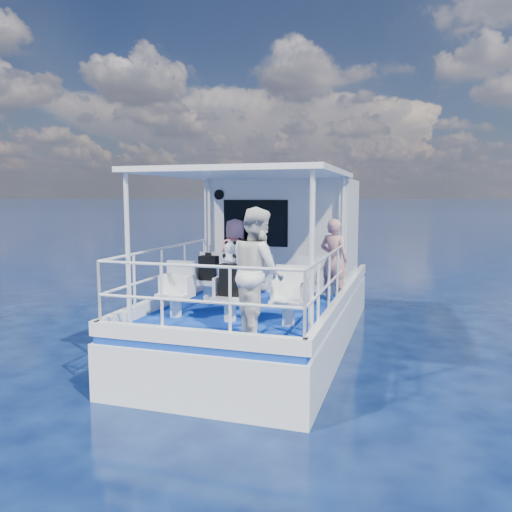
{
  "coord_description": "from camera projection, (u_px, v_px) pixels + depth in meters",
  "views": [
    {
      "loc": [
        2.56,
        -7.99,
        2.74
      ],
      "look_at": [
        0.19,
        -0.4,
        1.81
      ],
      "focal_mm": 35.0,
      "sensor_mm": 36.0,
      "label": 1
    }
  ],
  "objects": [
    {
      "name": "backpack_center",
      "position": [
        231.0,
        280.0,
        7.44
      ],
      "size": [
        0.32,
        0.18,
        0.48
      ],
      "primitive_type": "cube",
      "color": "black",
      "rests_on": "seat_center_aft"
    },
    {
      "name": "seat_port_fwd",
      "position": [
        208.0,
        290.0,
        8.98
      ],
      "size": [
        0.48,
        0.46,
        0.38
      ],
      "primitive_type": "cube",
      "color": "white",
      "rests_on": "deck"
    },
    {
      "name": "compact_camera",
      "position": [
        208.0,
        254.0,
        8.87
      ],
      "size": [
        0.1,
        0.06,
        0.06
      ],
      "primitive_type": "cube",
      "color": "black",
      "rests_on": "backpack_port"
    },
    {
      "name": "canopy_posts",
      "position": [
        248.0,
        243.0,
        8.18
      ],
      "size": [
        2.77,
        2.97,
        2.2
      ],
      "color": "white",
      "rests_on": "deck"
    },
    {
      "name": "seat_port_aft",
      "position": [
        176.0,
        305.0,
        7.75
      ],
      "size": [
        0.48,
        0.46,
        0.38
      ],
      "primitive_type": "cube",
      "color": "white",
      "rests_on": "deck"
    },
    {
      "name": "seat_stbd_fwd",
      "position": [
        306.0,
        296.0,
        8.45
      ],
      "size": [
        0.48,
        0.46,
        0.38
      ],
      "primitive_type": "cube",
      "color": "white",
      "rests_on": "deck"
    },
    {
      "name": "passenger_port_fwd",
      "position": [
        235.0,
        257.0,
        9.52
      ],
      "size": [
        0.56,
        0.41,
        1.44
      ],
      "primitive_type": "imported",
      "rotation": [
        0.0,
        0.0,
        3.09
      ],
      "color": "pink",
      "rests_on": "deck"
    },
    {
      "name": "hull",
      "position": [
        268.0,
        341.0,
        9.6
      ],
      "size": [
        3.0,
        7.0,
        1.6
      ],
      "primitive_type": "cube",
      "color": "white",
      "rests_on": "ground"
    },
    {
      "name": "canopy",
      "position": [
        248.0,
        173.0,
        8.09
      ],
      "size": [
        3.0,
        3.2,
        0.08
      ],
      "primitive_type": "cube",
      "color": "white",
      "rests_on": "cabin"
    },
    {
      "name": "passenger_stbd_fwd",
      "position": [
        334.0,
        260.0,
        8.94
      ],
      "size": [
        0.62,
        0.51,
        1.47
      ],
      "primitive_type": "imported",
      "rotation": [
        0.0,
        0.0,
        2.81
      ],
      "color": "pink",
      "rests_on": "deck"
    },
    {
      "name": "deck",
      "position": [
        268.0,
        297.0,
        9.5
      ],
      "size": [
        2.9,
        6.9,
        0.1
      ],
      "primitive_type": "cube",
      "color": "navy",
      "rests_on": "hull"
    },
    {
      "name": "ground",
      "position": [
        252.0,
        357.0,
        8.65
      ],
      "size": [
        2000.0,
        2000.0,
        0.0
      ],
      "primitive_type": "plane",
      "color": "#071134",
      "rests_on": "ground"
    },
    {
      "name": "panda",
      "position": [
        231.0,
        253.0,
        7.39
      ],
      "size": [
        0.22,
        0.18,
        0.34
      ],
      "primitive_type": null,
      "color": "white",
      "rests_on": "backpack_center"
    },
    {
      "name": "backpack_port",
      "position": [
        209.0,
        268.0,
        8.88
      ],
      "size": [
        0.33,
        0.18,
        0.43
      ],
      "primitive_type": "cube",
      "color": "black",
      "rests_on": "seat_port_fwd"
    },
    {
      "name": "cabin",
      "position": [
        285.0,
        233.0,
        10.6
      ],
      "size": [
        2.85,
        2.0,
        2.2
      ],
      "primitive_type": "cube",
      "color": "white",
      "rests_on": "deck"
    },
    {
      "name": "seat_stbd_aft",
      "position": [
        288.0,
        312.0,
        7.21
      ],
      "size": [
        0.48,
        0.46,
        0.38
      ],
      "primitive_type": "cube",
      "color": "white",
      "rests_on": "deck"
    },
    {
      "name": "railings",
      "position": [
        241.0,
        282.0,
        7.94
      ],
      "size": [
        2.84,
        3.59,
        1.0
      ],
      "primitive_type": null,
      "color": "white",
      "rests_on": "deck"
    },
    {
      "name": "passenger_stbd_aft",
      "position": [
        258.0,
        272.0,
        6.64
      ],
      "size": [
        1.02,
        1.06,
        1.72
      ],
      "primitive_type": "imported",
      "rotation": [
        0.0,
        0.0,
        2.2
      ],
      "color": "silver",
      "rests_on": "deck"
    },
    {
      "name": "seat_center_aft",
      "position": [
        230.0,
        308.0,
        7.48
      ],
      "size": [
        0.48,
        0.46,
        0.38
      ],
      "primitive_type": "cube",
      "color": "white",
      "rests_on": "deck"
    },
    {
      "name": "seat_center_fwd",
      "position": [
        256.0,
        293.0,
        8.71
      ],
      "size": [
        0.48,
        0.46,
        0.38
      ],
      "primitive_type": "cube",
      "color": "white",
      "rests_on": "deck"
    }
  ]
}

